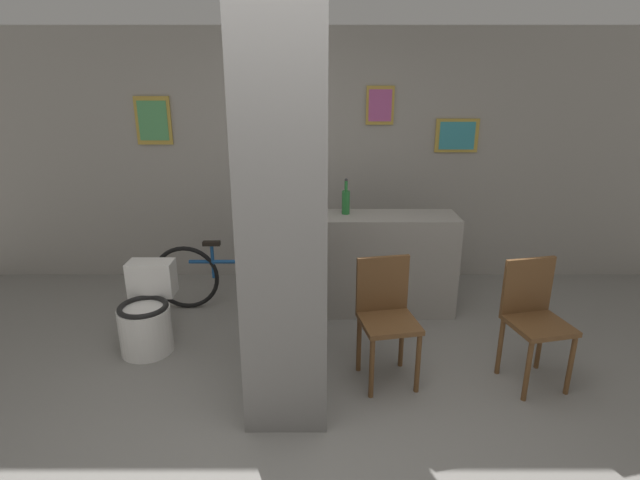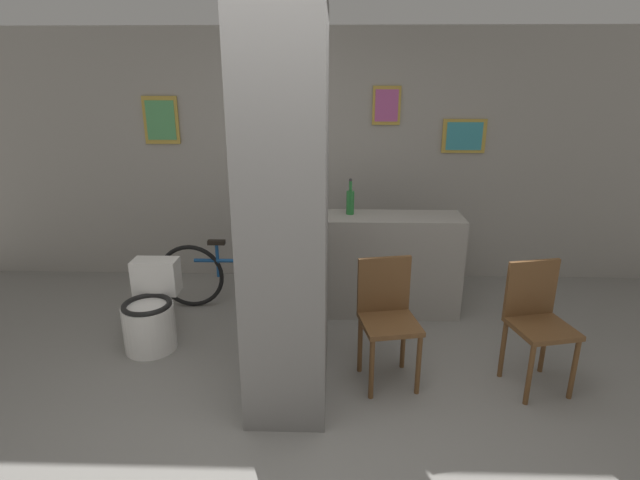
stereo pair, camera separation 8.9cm
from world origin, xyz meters
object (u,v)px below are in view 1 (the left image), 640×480
Objects in this scene: bicycle at (244,276)px; chair_by_doorway at (536,316)px; toilet at (149,315)px; chair_near_pillar at (388,313)px; bottle_tall at (348,201)px.

chair_by_doorway is at bearing -27.29° from bicycle.
chair_by_doorway is (2.94, -0.44, 0.23)m from toilet.
toilet is 0.99m from bicycle.
toilet is 0.40× the size of bicycle.
toilet reaches higher than bicycle.
bottle_tall is at bearing 90.97° from chair_near_pillar.
chair_by_doorway is at bearing -8.55° from toilet.
chair_near_pillar is 1.68m from bicycle.
chair_near_pillar is at bearing -78.17° from bottle_tall.
bottle_tall reaches higher than toilet.
toilet is 1.94m from chair_near_pillar.
bicycle is 5.13× the size of bottle_tall.
chair_by_doorway is at bearing -12.65° from chair_near_pillar.
chair_near_pillar is at bearing -43.06° from bicycle.
chair_near_pillar reaches higher than bicycle.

